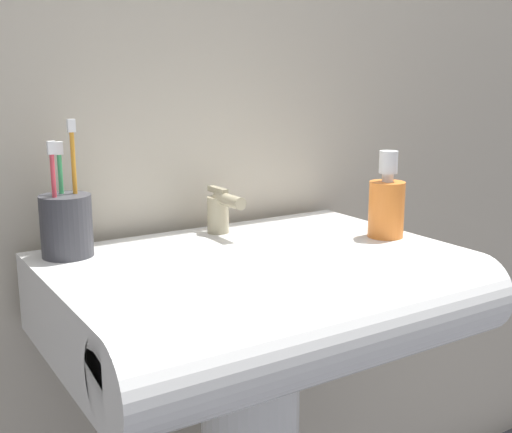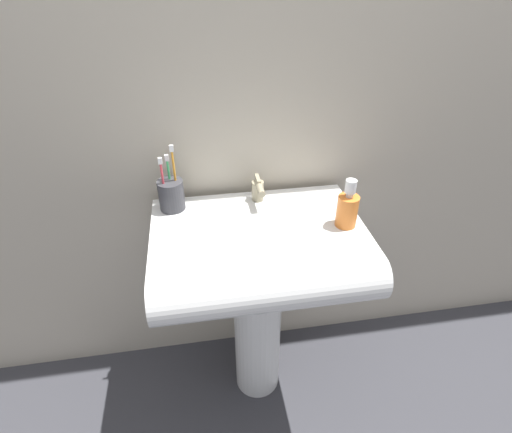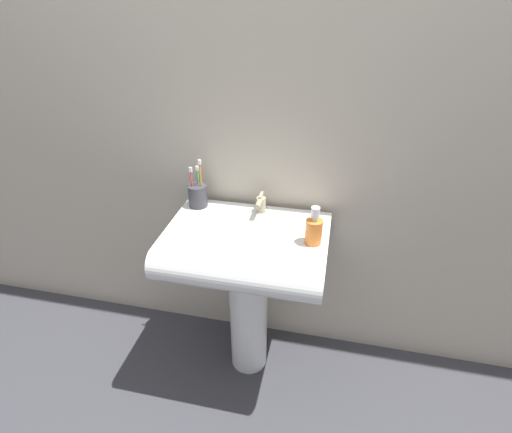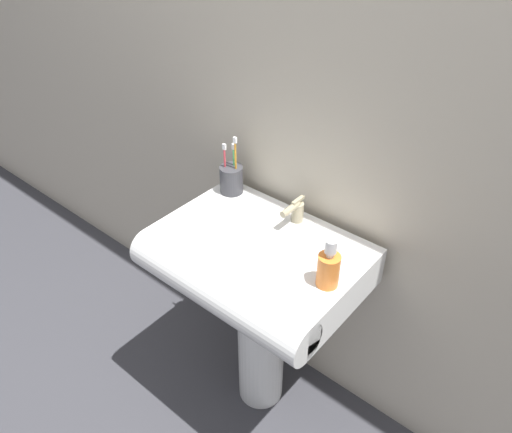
{
  "view_description": "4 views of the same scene",
  "coord_description": "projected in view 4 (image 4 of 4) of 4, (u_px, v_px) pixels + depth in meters",
  "views": [
    {
      "loc": [
        -0.52,
        -0.84,
        1.04
      ],
      "look_at": [
        0.0,
        -0.02,
        0.83
      ],
      "focal_mm": 45.0,
      "sensor_mm": 36.0,
      "label": 1
    },
    {
      "loc": [
        -0.16,
        -0.96,
        1.46
      ],
      "look_at": [
        -0.0,
        0.02,
        0.78
      ],
      "focal_mm": 28.0,
      "sensor_mm": 36.0,
      "label": 2
    },
    {
      "loc": [
        0.31,
        -1.28,
        1.62
      ],
      "look_at": [
        0.04,
        -0.02,
        0.84
      ],
      "focal_mm": 28.0,
      "sensor_mm": 36.0,
      "label": 3
    },
    {
      "loc": [
        0.75,
        -0.93,
        1.72
      ],
      "look_at": [
        -0.01,
        -0.02,
        0.86
      ],
      "focal_mm": 35.0,
      "sensor_mm": 36.0,
      "label": 4
    }
  ],
  "objects": [
    {
      "name": "ground_plane",
      "position": [
        261.0,
        390.0,
        1.97
      ],
      "size": [
        6.0,
        6.0,
        0.0
      ],
      "primitive_type": "plane",
      "color": "#38383D",
      "rests_on": "ground"
    },
    {
      "name": "wall_back",
      "position": [
        318.0,
        79.0,
        1.42
      ],
      "size": [
        5.0,
        0.05,
        2.4
      ],
      "primitive_type": "cube",
      "color": "#B7AD99",
      "rests_on": "ground"
    },
    {
      "name": "sink_pedestal",
      "position": [
        261.0,
        337.0,
        1.79
      ],
      "size": [
        0.17,
        0.17,
        0.64
      ],
      "primitive_type": "cylinder",
      "color": "white",
      "rests_on": "ground"
    },
    {
      "name": "sink_basin",
      "position": [
        252.0,
        263.0,
        1.53
      ],
      "size": [
        0.64,
        0.47,
        0.13
      ],
      "color": "white",
      "rests_on": "sink_pedestal"
    },
    {
      "name": "faucet",
      "position": [
        296.0,
        211.0,
        1.57
      ],
      "size": [
        0.04,
        0.11,
        0.08
      ],
      "color": "tan",
      "rests_on": "sink_basin"
    },
    {
      "name": "toothbrush_cup",
      "position": [
        231.0,
        179.0,
        1.71
      ],
      "size": [
        0.08,
        0.08,
        0.21
      ],
      "color": "#38383D",
      "rests_on": "sink_basin"
    },
    {
      "name": "soap_bottle",
      "position": [
        329.0,
        268.0,
        1.33
      ],
      "size": [
        0.06,
        0.06,
        0.15
      ],
      "color": "orange",
      "rests_on": "sink_basin"
    }
  ]
}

